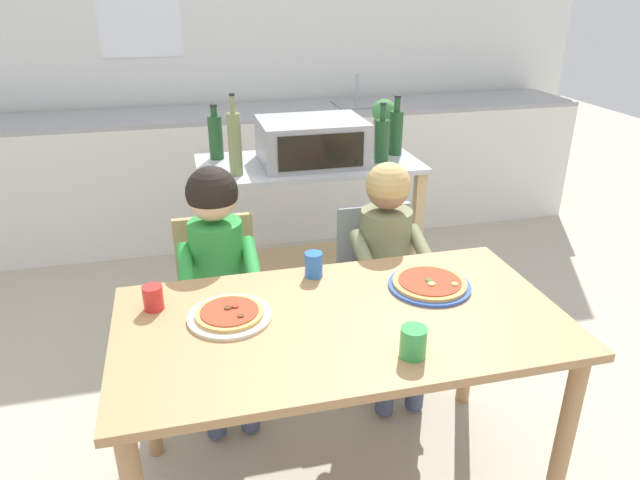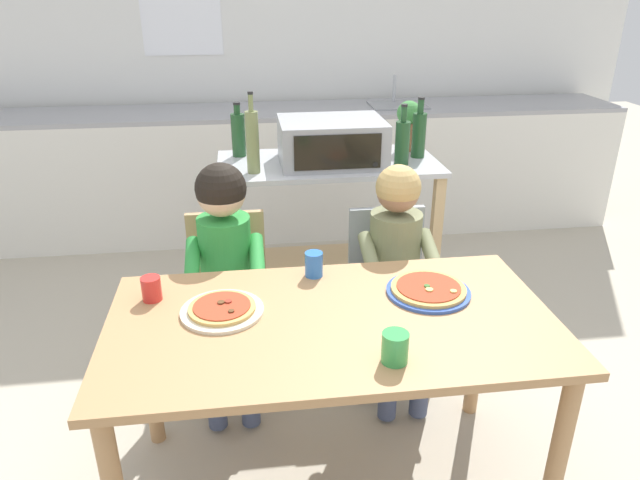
{
  "view_description": "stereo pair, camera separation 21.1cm",
  "coord_description": "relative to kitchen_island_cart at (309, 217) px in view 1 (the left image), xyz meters",
  "views": [
    {
      "loc": [
        -0.46,
        -1.58,
        1.75
      ],
      "look_at": [
        0.0,
        0.3,
        0.88
      ],
      "focal_mm": 32.63,
      "sensor_mm": 36.0,
      "label": 1
    },
    {
      "loc": [
        -0.26,
        -1.61,
        1.75
      ],
      "look_at": [
        0.0,
        0.3,
        0.88
      ],
      "focal_mm": 32.63,
      "sensor_mm": 36.0,
      "label": 2
    }
  ],
  "objects": [
    {
      "name": "ground_plane",
      "position": [
        -0.16,
        -0.05,
        -0.61
      ],
      "size": [
        11.49,
        11.49,
        0.0
      ],
      "primitive_type": "plane",
      "color": "#B7AD99"
    },
    {
      "name": "back_wall_tiled",
      "position": [
        -0.16,
        1.73,
        0.74
      ],
      "size": [
        5.51,
        0.13,
        2.7
      ],
      "color": "white",
      "rests_on": "ground"
    },
    {
      "name": "kitchen_counter",
      "position": [
        -0.16,
        1.32,
        -0.15
      ],
      "size": [
        4.95,
        0.6,
        1.11
      ],
      "color": "silver",
      "rests_on": "ground"
    },
    {
      "name": "kitchen_island_cart",
      "position": [
        0.0,
        0.0,
        0.0
      ],
      "size": [
        1.11,
        0.55,
        0.91
      ],
      "color": "#B7BABF",
      "rests_on": "ground"
    },
    {
      "name": "toaster_oven",
      "position": [
        0.01,
        -0.03,
        0.41
      ],
      "size": [
        0.51,
        0.4,
        0.22
      ],
      "color": "#999BA0",
      "rests_on": "kitchen_island_cart"
    },
    {
      "name": "bottle_squat_spirits",
      "position": [
        -0.38,
        -0.14,
        0.46
      ],
      "size": [
        0.06,
        0.06,
        0.38
      ],
      "color": "olive",
      "rests_on": "kitchen_island_cart"
    },
    {
      "name": "bottle_brown_beer",
      "position": [
        -0.44,
        0.16,
        0.42
      ],
      "size": [
        0.07,
        0.07,
        0.28
      ],
      "color": "#1E4723",
      "rests_on": "kitchen_island_cart"
    },
    {
      "name": "bottle_tall_green_wine",
      "position": [
        0.35,
        -0.1,
        0.42
      ],
      "size": [
        0.07,
        0.07,
        0.3
      ],
      "color": "#1E4723",
      "rests_on": "kitchen_island_cart"
    },
    {
      "name": "bottle_dark_olive_oil",
      "position": [
        0.47,
        0.02,
        0.43
      ],
      "size": [
        0.07,
        0.07,
        0.31
      ],
      "color": "#1E4723",
      "rests_on": "kitchen_island_cart"
    },
    {
      "name": "potted_herb_plant",
      "position": [
        0.46,
        0.17,
        0.45
      ],
      "size": [
        0.13,
        0.13,
        0.26
      ],
      "color": "#9E5B3D",
      "rests_on": "kitchen_island_cart"
    },
    {
      "name": "dining_table",
      "position": [
        -0.16,
        -1.2,
        0.03
      ],
      "size": [
        1.47,
        0.78,
        0.73
      ],
      "color": "#AD7F51",
      "rests_on": "ground"
    },
    {
      "name": "dining_chair_left",
      "position": [
        -0.52,
        -0.51,
        -0.13
      ],
      "size": [
        0.36,
        0.36,
        0.81
      ],
      "color": "tan",
      "rests_on": "ground"
    },
    {
      "name": "dining_chair_right",
      "position": [
        0.2,
        -0.55,
        -0.13
      ],
      "size": [
        0.36,
        0.36,
        0.81
      ],
      "color": "gray",
      "rests_on": "ground"
    },
    {
      "name": "child_in_green_shirt",
      "position": [
        -0.52,
        -0.63,
        0.1
      ],
      "size": [
        0.32,
        0.42,
        1.07
      ],
      "color": "#424C6B",
      "rests_on": "ground"
    },
    {
      "name": "child_in_olive_shirt",
      "position": [
        0.2,
        -0.67,
        0.07
      ],
      "size": [
        0.32,
        0.42,
        1.04
      ],
      "color": "#424C6B",
      "rests_on": "ground"
    },
    {
      "name": "pizza_plate_cream",
      "position": [
        -0.52,
        -1.11,
        0.14
      ],
      "size": [
        0.28,
        0.28,
        0.03
      ],
      "color": "beige",
      "rests_on": "dining_table"
    },
    {
      "name": "pizza_plate_blue_rimmed",
      "position": [
        0.2,
        -1.08,
        0.14
      ],
      "size": [
        0.3,
        0.3,
        0.03
      ],
      "color": "#3356B7",
      "rests_on": "dining_table"
    },
    {
      "name": "drinking_cup_blue",
      "position": [
        -0.18,
        -0.89,
        0.17
      ],
      "size": [
        0.07,
        0.07,
        0.09
      ],
      "primitive_type": "cylinder",
      "color": "blue",
      "rests_on": "dining_table"
    },
    {
      "name": "drinking_cup_green",
      "position": [
        -0.02,
        -1.45,
        0.17
      ],
      "size": [
        0.08,
        0.08,
        0.09
      ],
      "primitive_type": "cylinder",
      "color": "green",
      "rests_on": "dining_table"
    },
    {
      "name": "drinking_cup_red",
      "position": [
        -0.76,
        -0.99,
        0.17
      ],
      "size": [
        0.07,
        0.07,
        0.09
      ],
      "primitive_type": "cylinder",
      "color": "red",
      "rests_on": "dining_table"
    }
  ]
}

